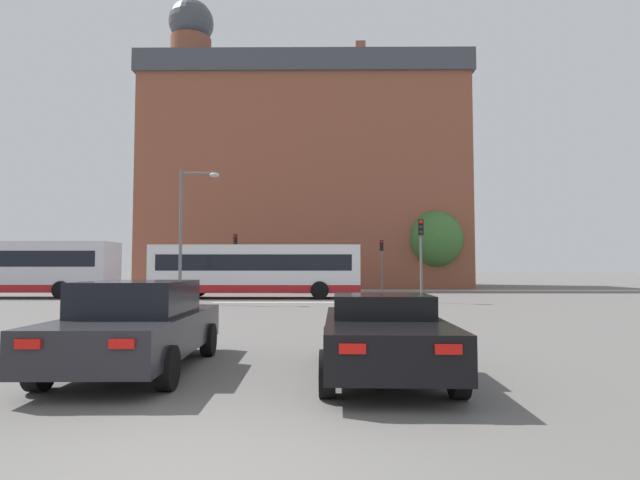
# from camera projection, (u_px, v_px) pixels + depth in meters

# --- Properties ---
(stop_line_strip) EXTENTS (9.00, 0.30, 0.01)m
(stop_line_strip) POSITION_uv_depth(u_px,v_px,m) (302.00, 302.00, 25.07)
(stop_line_strip) COLOR silver
(stop_line_strip) RESTS_ON ground_plane
(far_pavement) EXTENTS (70.00, 2.50, 0.01)m
(far_pavement) POSITION_uv_depth(u_px,v_px,m) (310.00, 290.00, 38.32)
(far_pavement) COLOR #A09B91
(far_pavement) RESTS_ON ground_plane
(brick_civic_building) EXTENTS (28.75, 14.09, 28.00)m
(brick_civic_building) POSITION_uv_depth(u_px,v_px,m) (304.00, 178.00, 48.04)
(brick_civic_building) COLOR brown
(brick_civic_building) RESTS_ON ground_plane
(car_saloon_left) EXTENTS (2.10, 4.62, 1.52)m
(car_saloon_left) POSITION_uv_depth(u_px,v_px,m) (138.00, 325.00, 8.49)
(car_saloon_left) COLOR #232328
(car_saloon_left) RESTS_ON ground_plane
(car_roadster_right) EXTENTS (2.05, 4.34, 1.30)m
(car_roadster_right) POSITION_uv_depth(u_px,v_px,m) (383.00, 334.00, 8.04)
(car_roadster_right) COLOR black
(car_roadster_right) RESTS_ON ground_plane
(bus_crossing_lead) EXTENTS (11.88, 2.73, 3.04)m
(bus_crossing_lead) POSITION_uv_depth(u_px,v_px,m) (256.00, 270.00, 28.83)
(bus_crossing_lead) COLOR silver
(bus_crossing_lead) RESTS_ON ground_plane
(bus_crossing_trailing) EXTENTS (12.49, 2.65, 3.26)m
(bus_crossing_trailing) POSITION_uv_depth(u_px,v_px,m) (7.00, 268.00, 29.19)
(bus_crossing_trailing) COLOR silver
(bus_crossing_trailing) RESTS_ON ground_plane
(traffic_light_far_right) EXTENTS (0.26, 0.31, 3.85)m
(traffic_light_far_right) POSITION_uv_depth(u_px,v_px,m) (382.00, 256.00, 37.81)
(traffic_light_far_right) COLOR slate
(traffic_light_far_right) RESTS_ON ground_plane
(traffic_light_near_right) EXTENTS (0.26, 0.31, 4.19)m
(traffic_light_near_right) POSITION_uv_depth(u_px,v_px,m) (421.00, 246.00, 25.08)
(traffic_light_near_right) COLOR slate
(traffic_light_near_right) RESTS_ON ground_plane
(traffic_light_far_left) EXTENTS (0.26, 0.31, 4.29)m
(traffic_light_far_left) POSITION_uv_depth(u_px,v_px,m) (235.00, 253.00, 37.72)
(traffic_light_far_left) COLOR slate
(traffic_light_far_left) RESTS_ON ground_plane
(street_lamp_junction) EXTENTS (1.98, 0.36, 6.61)m
(street_lamp_junction) POSITION_uv_depth(u_px,v_px,m) (188.00, 221.00, 24.66)
(street_lamp_junction) COLOR slate
(street_lamp_junction) RESTS_ON ground_plane
(pedestrian_waiting) EXTENTS (0.41, 0.45, 1.58)m
(pedestrian_waiting) POSITION_uv_depth(u_px,v_px,m) (182.00, 279.00, 37.92)
(pedestrian_waiting) COLOR #333851
(pedestrian_waiting) RESTS_ON ground_plane
(tree_by_building) EXTENTS (4.48, 4.48, 6.48)m
(tree_by_building) POSITION_uv_depth(u_px,v_px,m) (435.00, 239.00, 41.27)
(tree_by_building) COLOR #4C3823
(tree_by_building) RESTS_ON ground_plane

